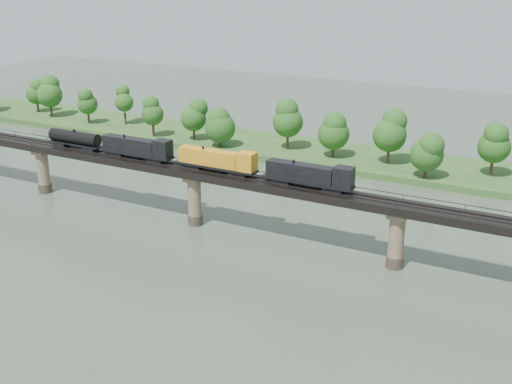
% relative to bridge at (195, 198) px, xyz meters
% --- Properties ---
extents(ground, '(400.00, 400.00, 0.00)m').
position_rel_bridge_xyz_m(ground, '(0.00, -30.00, -5.46)').
color(ground, '#394839').
rests_on(ground, ground).
extents(far_bank, '(300.00, 24.00, 1.60)m').
position_rel_bridge_xyz_m(far_bank, '(0.00, 55.00, -4.66)').
color(far_bank, '#2C5321').
rests_on(far_bank, ground).
extents(bridge, '(236.00, 30.00, 11.50)m').
position_rel_bridge_xyz_m(bridge, '(0.00, 0.00, 0.00)').
color(bridge, '#473A2D').
rests_on(bridge, ground).
extents(bridge_superstructure, '(220.00, 4.90, 0.75)m').
position_rel_bridge_xyz_m(bridge_superstructure, '(0.00, 0.00, 6.33)').
color(bridge_superstructure, black).
rests_on(bridge_superstructure, bridge).
extents(far_treeline, '(289.06, 17.54, 13.60)m').
position_rel_bridge_xyz_m(far_treeline, '(-8.21, 50.52, 3.37)').
color(far_treeline, '#382619').
rests_on(far_treeline, far_bank).
extents(freight_train, '(68.32, 2.66, 4.70)m').
position_rel_bridge_xyz_m(freight_train, '(-1.09, 0.00, 8.29)').
color(freight_train, black).
rests_on(freight_train, bridge).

